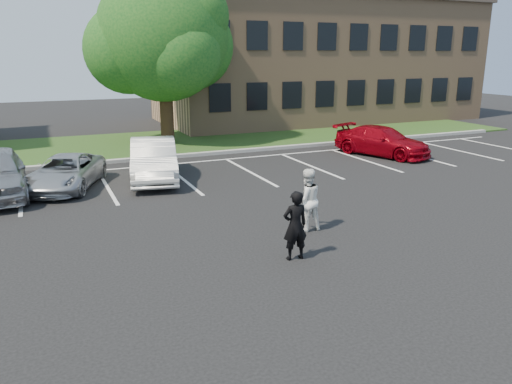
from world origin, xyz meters
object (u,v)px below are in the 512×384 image
Objects in this scene: office_building at (317,60)px; man_black_suit at (295,226)px; man_white_shirt at (307,200)px; car_silver_minivan at (65,172)px; tree at (164,38)px; car_white_sedan at (154,160)px; car_red_compact at (382,141)px.

man_black_suit is (-13.71, -22.56, -3.34)m from office_building.
man_white_shirt is 9.15m from car_silver_minivan.
tree reaches higher than car_white_sedan.
office_building is at bearing 50.76° from car_red_compact.
office_building is 23.02m from car_silver_minivan.
office_building is 20.61m from car_white_sedan.
man_black_suit is 0.96× the size of man_white_shirt.
car_silver_minivan is 3.13m from car_white_sedan.
office_building is 4.81× the size of car_white_sedan.
car_silver_minivan is (-5.63, -7.68, -4.77)m from tree.
car_red_compact is (13.94, 0.41, 0.09)m from car_silver_minivan.
man_white_shirt is (0.00, -14.88, -4.50)m from tree.
car_white_sedan is at bearing -69.69° from man_white_shirt.
car_red_compact is at bearing 13.60° from car_white_sedan.
car_white_sedan is (-15.00, -13.73, -3.39)m from office_building.
man_black_suit is 2.03m from man_white_shirt.
office_building is 14.40m from car_red_compact.
tree reaches higher than car_silver_minivan.
tree is 9.29m from car_white_sedan.
car_red_compact reaches higher than car_silver_minivan.
car_silver_minivan is at bearing -142.86° from office_building.
tree is (-12.50, -6.05, 1.19)m from office_building.
tree is 17.16m from man_black_suit.
tree reaches higher than car_red_compact.
office_building is 13.68× the size of man_black_suit.
man_black_suit is (-1.22, -16.51, -4.53)m from tree.
car_silver_minivan is at bearing -168.48° from car_white_sedan.
office_building reaches higher than car_silver_minivan.
man_white_shirt reaches higher than car_red_compact.
man_black_suit reaches higher than car_white_sedan.
car_silver_minivan is (-4.42, 8.83, -0.24)m from man_black_suit.
office_building is at bearing 59.17° from car_silver_minivan.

